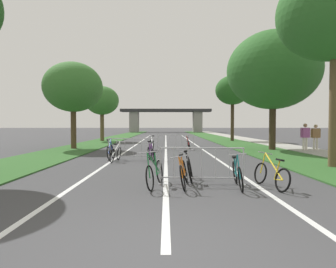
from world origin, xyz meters
The scene contains 28 objects.
ground_plane centered at (0.00, 0.00, 0.00)m, with size 300.00×300.00×0.00m, color #3D3D3F.
grass_verge_left centered at (-6.28, 29.54, 0.03)m, with size 3.40×72.20×0.05m, color #2D5B26.
grass_verge_right centered at (6.28, 29.54, 0.03)m, with size 3.40×72.20×0.05m, color #2D5B26.
sidewalk_path_right centered at (9.15, 29.54, 0.04)m, with size 2.34×72.20×0.08m, color #9E9B93.
lane_stripe_center centered at (0.00, 20.88, 0.00)m, with size 0.14×41.77×0.01m, color silver.
lane_stripe_right_lane centered at (2.52, 20.88, 0.00)m, with size 0.14×41.77×0.01m, color silver.
lane_stripe_left_lane centered at (-2.52, 20.88, 0.00)m, with size 0.14×41.77×0.01m, color silver.
overpass_bridge centered at (0.00, 59.67, 3.54)m, with size 20.01×3.37×5.18m.
tree_left_pine_near centered at (-6.41, 16.09, 4.27)m, with size 4.03×4.03×6.01m.
tree_left_oak_near centered at (-6.51, 25.32, 4.13)m, with size 3.42×3.42×5.61m.
tree_right_cypress_far centered at (6.55, 7.41, 6.03)m, with size 4.38×4.38×7.92m.
tree_right_pine_far centered at (7.06, 15.06, 5.25)m, with size 5.99×5.99×7.81m.
tree_right_oak_mid centered at (6.81, 25.32, 5.18)m, with size 3.49×3.49×6.70m.
crowd_barrier_nearest centered at (1.02, 4.41, 0.52)m, with size 2.44×0.57×1.05m.
crowd_barrier_second centered at (-1.56, 9.87, 0.52)m, with size 2.44×0.53×1.05m.
crowd_barrier_third centered at (0.66, 15.33, 0.52)m, with size 2.44×0.57×1.05m.
bicycle_blue_0 centered at (-2.73, 10.28, 0.38)m, with size 0.48×1.70×1.01m.
bicycle_teal_1 centered at (1.92, 3.92, 0.37)m, with size 0.51×1.70×0.99m.
bicycle_white_2 centered at (-2.31, 9.46, 0.36)m, with size 0.54×1.60×0.93m.
bicycle_green_3 centered at (-0.30, 4.05, 0.39)m, with size 0.69×1.74×1.03m.
bicycle_black_4 centered at (0.72, 4.94, 0.37)m, with size 0.47×1.67×0.94m.
bicycle_purple_5 centered at (-0.70, 9.46, 0.36)m, with size 0.55×1.67×0.94m.
bicycle_yellow_6 centered at (2.82, 3.89, 0.35)m, with size 0.51×1.66×0.95m.
bicycle_red_7 centered at (1.56, 15.86, 0.37)m, with size 0.47×1.62×0.95m.
bicycle_orange_8 centered at (0.48, 4.02, 0.38)m, with size 0.58×1.72×0.93m.
bicycle_silver_9 centered at (-0.93, 14.83, 0.38)m, with size 0.51×1.72×1.01m.
pedestrian_with_backpack centered at (9.71, 14.64, 1.04)m, with size 0.62×0.32×1.71m.
pedestrian_pushing_bike centered at (8.83, 14.23, 1.08)m, with size 0.64×0.35×1.77m.
Camera 1 is at (-0.00, -3.62, 1.69)m, focal length 30.30 mm.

